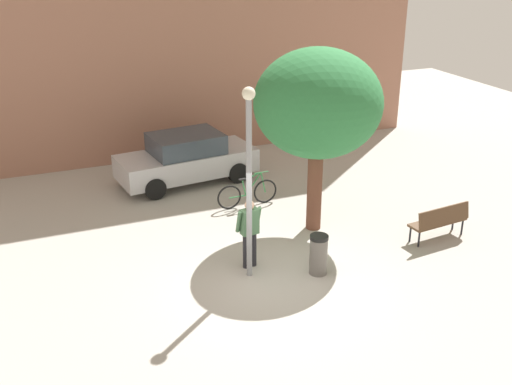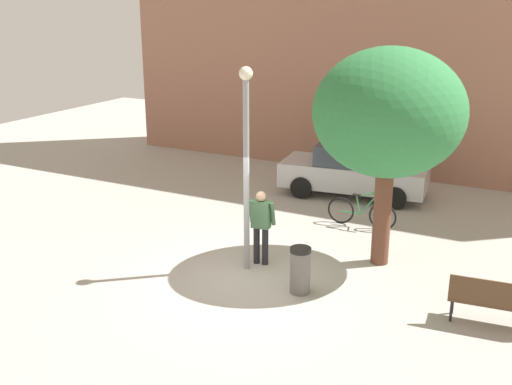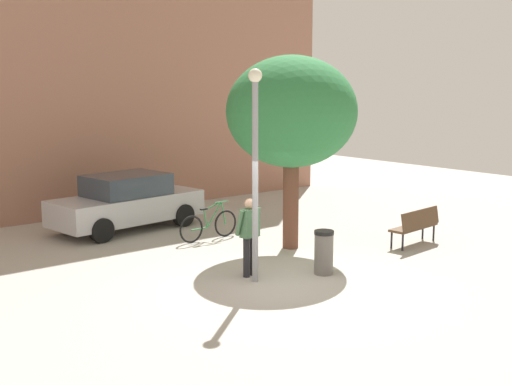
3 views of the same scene
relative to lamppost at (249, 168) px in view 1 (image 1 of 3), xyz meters
The scene contains 9 objects.
ground_plane 2.63m from the lamppost, 47.21° to the right, with size 36.00×36.00×0.00m, color #A8A399.
building_facade 9.71m from the lamppost, 88.05° to the left, with size 18.79×2.00×9.24m, color #9E6B56.
lamppost is the anchor object (origin of this frame).
person_by_lamppost 1.67m from the lamppost, 67.63° to the left, with size 0.61×0.33×1.67m.
park_bench 5.47m from the lamppost, ahead, with size 1.64×0.63×0.92m.
plaza_tree 3.04m from the lamppost, 33.62° to the left, with size 3.16×3.16×4.70m.
bicycle_green 4.45m from the lamppost, 68.93° to the left, with size 1.81×0.09×0.97m.
parked_car_silver 6.30m from the lamppost, 86.84° to the left, with size 4.37×2.19×1.55m.
trash_bin 2.62m from the lamppost, 19.03° to the right, with size 0.42×0.42×0.95m.
Camera 1 is at (-4.83, -11.00, 7.16)m, focal length 43.44 mm.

